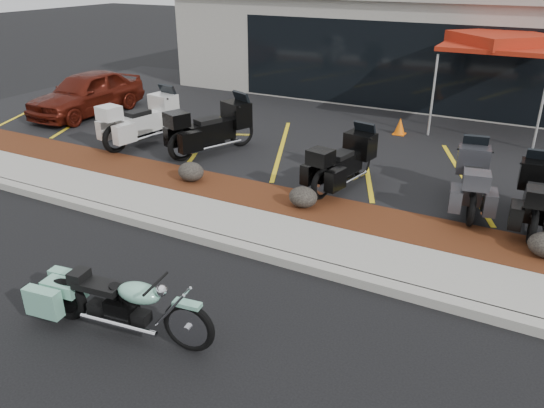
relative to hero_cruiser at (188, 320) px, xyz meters
The scene contains 17 objects.
ground 1.58m from the hero_cruiser, 96.79° to the left, with size 90.00×90.00×0.00m, color black.
curb 2.44m from the hero_cruiser, 94.26° to the left, with size 24.00×0.25×0.15m, color gray.
sidewalk 3.13m from the hero_cruiser, 93.30° to the left, with size 24.00×1.20×0.15m, color gray.
mulch_bed 4.33m from the hero_cruiser, 92.38° to the left, with size 24.00×1.20×0.16m, color #33180B.
upper_lot 9.71m from the hero_cruiser, 91.06° to the left, with size 26.00×9.60×0.15m, color black.
dealership_building 16.05m from the hero_cruiser, 90.64° to the left, with size 18.00×8.16×4.00m.
boulder_left 5.27m from the hero_cruiser, 125.70° to the left, with size 0.57×0.47×0.40m, color black.
boulder_mid 4.21m from the hero_cruiser, 95.83° to the left, with size 0.56×0.46×0.39m, color black.
hero_cruiser is the anchor object (origin of this frame).
touring_white 8.60m from the hero_cruiser, 129.52° to the left, with size 2.37×0.90×1.38m, color silver, non-canonical shape.
touring_black_front 7.59m from the hero_cruiser, 116.20° to the left, with size 2.37×0.91×1.38m, color black, non-canonical shape.
touring_black_mid 6.20m from the hero_cruiser, 89.84° to the left, with size 2.09×0.80×1.22m, color black, non-canonical shape.
touring_grey 6.74m from the hero_cruiser, 70.86° to the left, with size 2.08×0.79×1.21m, color #2F3034, non-canonical shape.
touring_black_rear 6.98m from the hero_cruiser, 61.18° to the left, with size 2.02×0.77×1.18m, color black, non-canonical shape.
parked_car 11.62m from the hero_cruiser, 141.22° to the left, with size 1.52×3.79×1.29m, color #4D130B.
traffic_cone 9.67m from the hero_cruiser, 90.67° to the left, with size 0.30×0.30×0.45m, color #F16308.
popup_canopy 11.59m from the hero_cruiser, 80.53° to the left, with size 3.07×3.07×2.57m.
Camera 1 is at (3.51, -5.63, 4.37)m, focal length 35.00 mm.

